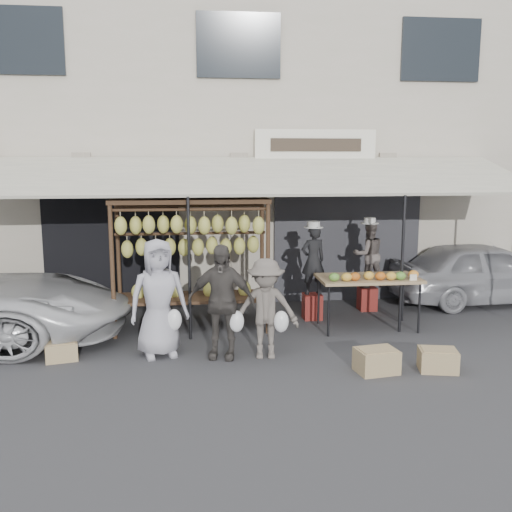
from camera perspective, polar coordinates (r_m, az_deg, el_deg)
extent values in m
plane|color=#2D2D30|center=(8.35, 0.46, -10.46)|extent=(90.00, 90.00, 0.00)
cube|color=#BBAF9F|center=(14.33, -2.75, 12.15)|extent=(24.00, 6.00, 7.00)
cube|color=#232328|center=(11.79, 9.07, 1.62)|extent=(3.00, 0.10, 2.50)
cube|color=black|center=(11.46, -14.20, 1.22)|extent=(2.60, 0.10, 2.50)
cube|color=silver|center=(11.45, 5.97, 10.99)|extent=(2.40, 0.10, 0.60)
cube|color=beige|center=(10.13, -1.12, 8.11)|extent=(10.00, 2.34, 0.63)
cylinder|color=black|center=(9.10, -6.69, -1.32)|extent=(0.05, 0.05, 2.30)
cylinder|color=black|center=(9.73, 14.40, -0.85)|extent=(0.05, 0.05, 2.30)
cylinder|color=black|center=(9.36, -14.16, -1.56)|extent=(0.07, 0.07, 2.20)
cylinder|color=black|center=(9.35, 1.20, -1.27)|extent=(0.07, 0.07, 2.20)
cylinder|color=black|center=(10.14, -13.57, -0.69)|extent=(0.07, 0.07, 2.20)
cylinder|color=black|center=(10.13, 0.60, -0.42)|extent=(0.07, 0.07, 2.20)
cube|color=black|center=(9.52, -6.61, 5.54)|extent=(2.60, 0.90, 0.07)
cylinder|color=black|center=(9.18, -6.59, 4.64)|extent=(2.50, 0.05, 0.05)
cylinder|color=black|center=(9.88, -6.59, 4.99)|extent=(2.50, 0.05, 0.05)
cylinder|color=black|center=(9.58, -6.54, 2.26)|extent=(2.50, 0.05, 0.05)
cube|color=black|center=(9.78, -6.42, -4.14)|extent=(2.50, 0.80, 0.05)
ellipsoid|color=#CFCC5D|center=(9.28, -13.38, 2.97)|extent=(0.20, 0.18, 0.30)
ellipsoid|color=#CFCC5D|center=(9.40, -11.94, 3.03)|extent=(0.20, 0.18, 0.30)
ellipsoid|color=#CFCC5D|center=(9.23, -10.67, 3.10)|extent=(0.20, 0.18, 0.30)
ellipsoid|color=#CFCC5D|center=(9.37, -9.26, 3.15)|extent=(0.20, 0.18, 0.30)
ellipsoid|color=#CFCC5D|center=(9.21, -7.94, 3.15)|extent=(0.20, 0.18, 0.30)
ellipsoid|color=#CFCC5D|center=(9.36, -6.56, 3.10)|extent=(0.20, 0.18, 0.30)
ellipsoid|color=#CFCC5D|center=(9.21, -5.19, 3.06)|extent=(0.20, 0.18, 0.30)
ellipsoid|color=#CFCC5D|center=(9.37, -3.87, 3.25)|extent=(0.20, 0.18, 0.30)
ellipsoid|color=#CFCC5D|center=(9.23, -2.46, 3.04)|extent=(0.20, 0.18, 0.30)
ellipsoid|color=#CFCC5D|center=(9.40, -1.18, 3.25)|extent=(0.20, 0.18, 0.30)
ellipsoid|color=#CFCC5D|center=(9.28, 0.26, 3.07)|extent=(0.20, 0.18, 0.30)
ellipsoid|color=#CFCC5D|center=(9.67, -12.75, 0.67)|extent=(0.20, 0.18, 0.30)
ellipsoid|color=#CFCC5D|center=(9.64, -11.38, 0.90)|extent=(0.20, 0.18, 0.30)
ellipsoid|color=#CFCC5D|center=(9.63, -9.99, 0.70)|extent=(0.20, 0.18, 0.30)
ellipsoid|color=#CFCC5D|center=(9.62, -8.60, 0.90)|extent=(0.20, 0.18, 0.30)
ellipsoid|color=#CFCC5D|center=(9.61, -7.21, 0.87)|extent=(0.20, 0.18, 0.30)
ellipsoid|color=#CFCC5D|center=(9.61, -5.82, 0.90)|extent=(0.20, 0.18, 0.30)
ellipsoid|color=#CFCC5D|center=(9.61, -4.43, 1.06)|extent=(0.20, 0.18, 0.30)
ellipsoid|color=#CFCC5D|center=(9.63, -3.04, 0.91)|extent=(0.20, 0.18, 0.30)
ellipsoid|color=#CFCC5D|center=(9.64, -1.66, 1.01)|extent=(0.20, 0.18, 0.30)
ellipsoid|color=#CFCC5D|center=(9.66, -0.28, 1.18)|extent=(0.20, 0.18, 0.30)
cube|color=#A17D5B|center=(9.86, 11.17, -2.21)|extent=(1.70, 0.90, 0.05)
cylinder|color=black|center=(9.41, 7.27, -5.49)|extent=(0.04, 0.04, 0.85)
cylinder|color=black|center=(9.89, 16.01, -5.06)|extent=(0.04, 0.04, 0.85)
cylinder|color=black|center=(10.11, 6.28, -4.41)|extent=(0.04, 0.04, 0.85)
cylinder|color=black|center=(10.55, 14.48, -4.07)|extent=(0.04, 0.04, 0.85)
ellipsoid|color=#598C33|center=(9.41, 7.83, -2.10)|extent=(0.18, 0.14, 0.14)
ellipsoid|color=gold|center=(9.44, 9.05, -2.09)|extent=(0.18, 0.14, 0.14)
ellipsoid|color=#B25919|center=(9.50, 9.87, -2.03)|extent=(0.18, 0.14, 0.14)
ellipsoid|color=gold|center=(9.63, 11.22, -1.93)|extent=(0.18, 0.14, 0.14)
ellipsoid|color=#B25919|center=(9.63, 12.34, -1.97)|extent=(0.18, 0.14, 0.14)
ellipsoid|color=gold|center=(9.66, 13.35, -1.96)|extent=(0.18, 0.14, 0.14)
ellipsoid|color=#598C33|center=(9.72, 14.25, -1.94)|extent=(0.18, 0.14, 0.14)
ellipsoid|color=orange|center=(9.90, 15.47, -1.78)|extent=(0.18, 0.14, 0.14)
imported|color=black|center=(10.27, 5.72, -0.42)|extent=(0.51, 0.38, 1.25)
imported|color=#655B57|center=(11.04, 11.19, 0.14)|extent=(0.66, 0.54, 1.26)
imported|color=#9F9DA8|center=(8.46, -9.72, -4.17)|extent=(0.97, 0.75, 1.74)
imported|color=#403C38|center=(8.28, -3.52, -4.56)|extent=(1.06, 0.64, 1.68)
imported|color=#605851|center=(8.28, 0.98, -5.29)|extent=(1.01, 0.66, 1.47)
cube|color=maroon|center=(10.45, 5.65, -5.04)|extent=(0.34, 0.34, 0.46)
cube|color=maroon|center=(11.21, 11.05, -4.18)|extent=(0.37, 0.37, 0.45)
cube|color=tan|center=(8.06, 11.96, -10.22)|extent=(0.59, 0.49, 0.32)
cube|color=tan|center=(8.33, 17.72, -9.88)|extent=(0.57, 0.48, 0.30)
cube|color=tan|center=(8.82, -18.87, -8.98)|extent=(0.51, 0.43, 0.27)
imported|color=#9E9EA3|center=(12.33, 21.82, -1.50)|extent=(3.80, 1.69, 1.27)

